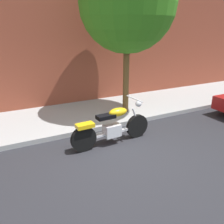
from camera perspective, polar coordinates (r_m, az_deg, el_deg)
The scene contains 4 objects.
ground_plane at distance 5.90m, azimuth 3.70°, elevation -9.80°, with size 60.00×60.00×0.00m, color #28282D.
sidewalk at distance 8.22m, azimuth -6.51°, elevation -0.61°, with size 23.76×2.73×0.14m, color #A5A5A5.
motorcycle at distance 6.12m, azimuth -0.04°, elevation -3.65°, with size 2.28×0.70×1.16m.
street_tree at distance 7.88m, azimuth 3.78°, elevation 24.81°, with size 3.01×3.01×5.12m.
Camera 1 is at (-2.68, -4.39, 2.90)m, focal length 37.59 mm.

